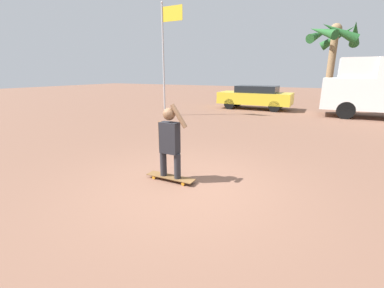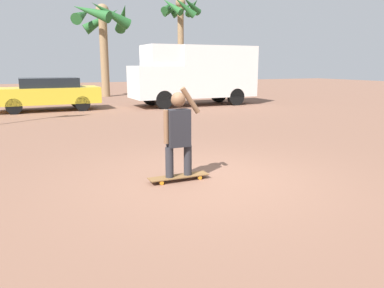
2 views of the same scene
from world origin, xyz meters
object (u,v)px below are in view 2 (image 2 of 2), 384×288
object	(u,v)px
skateboard	(179,177)
palm_tree_center_background	(102,22)
parked_car_yellow	(48,93)
person_skateboarder	(178,130)
palm_tree_near_van	(181,17)
camper_van	(196,73)

from	to	relation	value
skateboard	palm_tree_center_background	distance (m)	19.39
skateboard	parked_car_yellow	bearing A→B (deg)	95.91
person_skateboarder	parked_car_yellow	size ratio (longest dim) A/B	0.35
skateboard	palm_tree_center_background	bearing A→B (deg)	81.76
person_skateboarder	palm_tree_center_background	distance (m)	19.21
skateboard	palm_tree_near_van	size ratio (longest dim) A/B	0.16
person_skateboarder	palm_tree_center_background	size ratio (longest dim) A/B	0.26
palm_tree_near_van	palm_tree_center_background	xyz separation A→B (m)	(-5.73, -0.95, -0.70)
parked_car_yellow	palm_tree_center_background	distance (m)	8.59
camper_van	palm_tree_center_background	distance (m)	8.41
person_skateboarder	camper_van	world-z (taller)	camper_van
parked_car_yellow	palm_tree_near_van	world-z (taller)	palm_tree_near_van
person_skateboarder	camper_van	size ratio (longest dim) A/B	0.25
person_skateboarder	palm_tree_near_van	distance (m)	21.79
person_skateboarder	parked_car_yellow	distance (m)	12.12
camper_van	parked_car_yellow	distance (m)	7.06
palm_tree_center_background	person_skateboarder	bearing A→B (deg)	-98.25
camper_van	palm_tree_near_van	world-z (taller)	palm_tree_near_van
palm_tree_near_van	person_skateboarder	bearing A→B (deg)	-113.28
palm_tree_center_background	palm_tree_near_van	bearing A→B (deg)	9.38
camper_van	parked_car_yellow	bearing A→B (deg)	174.71
skateboard	parked_car_yellow	distance (m)	12.14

